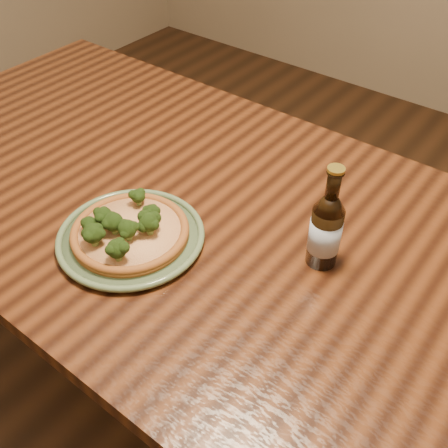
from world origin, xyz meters
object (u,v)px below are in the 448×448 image
Objects in this scene: beer_bottle at (326,229)px; pizza at (128,231)px; table at (165,217)px; plate at (131,237)px.

pizza is at bearing -133.78° from beer_bottle.
plate is at bearing -66.82° from table.
table is 0.23m from pizza.
beer_bottle is (0.33, 0.19, 0.05)m from pizza.
table is 0.21m from plate.
pizza reaches higher than plate.
table is 7.24× the size of beer_bottle.
table is 0.44m from beer_bottle.
beer_bottle reaches higher than plate.
beer_bottle is at bearing 29.53° from pizza.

